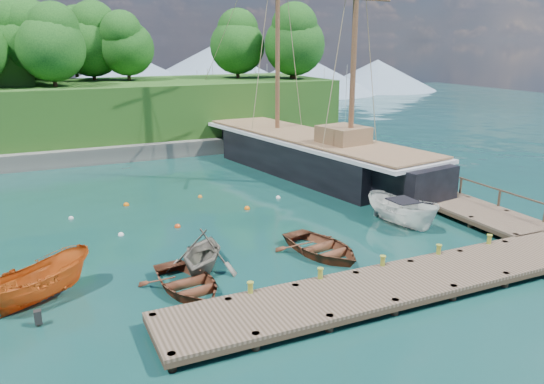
{
  "coord_description": "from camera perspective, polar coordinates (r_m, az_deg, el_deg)",
  "views": [
    {
      "loc": [
        -10.78,
        -21.84,
        9.7
      ],
      "look_at": [
        0.43,
        2.62,
        2.0
      ],
      "focal_mm": 35.0,
      "sensor_mm": 36.0,
      "label": 1
    }
  ],
  "objects": [
    {
      "name": "bollard_1",
      "position": [
        21.68,
        5.17,
        -10.68
      ],
      "size": [
        0.26,
        0.26,
        0.45
      ],
      "primitive_type": "cylinder",
      "color": "olive",
      "rests_on": "ground"
    },
    {
      "name": "rowboat_0",
      "position": [
        21.99,
        -9.07,
        -10.41
      ],
      "size": [
        3.77,
        4.8,
        0.9
      ],
      "primitive_type": "imported",
      "rotation": [
        0.0,
        0.0,
        0.16
      ],
      "color": "#5A2E1C",
      "rests_on": "ground"
    },
    {
      "name": "mooring_buoy_3",
      "position": [
        33.88,
        0.67,
        -0.67
      ],
      "size": [
        0.3,
        0.3,
        0.3
      ],
      "primitive_type": "sphere",
      "color": "silver",
      "rests_on": "ground"
    },
    {
      "name": "rowboat_1",
      "position": [
        23.7,
        -7.45,
        -8.33
      ],
      "size": [
        4.64,
        4.83,
        1.96
      ],
      "primitive_type": "imported",
      "rotation": [
        0.0,
        0.0,
        -0.53
      ],
      "color": "#6B675A",
      "rests_on": "ground"
    },
    {
      "name": "bollard_4",
      "position": [
        26.96,
        22.14,
        -6.36
      ],
      "size": [
        0.26,
        0.26,
        0.45
      ],
      "primitive_type": "cylinder",
      "color": "olive",
      "rests_on": "ground"
    },
    {
      "name": "bollard_3",
      "position": [
        24.97,
        17.34,
        -7.66
      ],
      "size": [
        0.26,
        0.26,
        0.45
      ],
      "primitive_type": "cylinder",
      "color": "olive",
      "rests_on": "ground"
    },
    {
      "name": "mooring_buoy_1",
      "position": [
        29.13,
        -10.13,
        -3.74
      ],
      "size": [
        0.33,
        0.33,
        0.33
      ],
      "primitive_type": "sphere",
      "color": "#D04311",
      "rests_on": "ground"
    },
    {
      "name": "dock_east",
      "position": [
        37.6,
        12.66,
        1.31
      ],
      "size": [
        3.2,
        24.0,
        1.1
      ],
      "color": "#453728",
      "rests_on": "ground"
    },
    {
      "name": "schooner",
      "position": [
        40.1,
        4.15,
        3.74
      ],
      "size": [
        9.18,
        29.7,
        22.28
      ],
      "rotation": [
        0.0,
        0.0,
        0.17
      ],
      "color": "black",
      "rests_on": "ground"
    },
    {
      "name": "mooring_buoy_6",
      "position": [
        32.09,
        -20.8,
        -2.7
      ],
      "size": [
        0.28,
        0.28,
        0.28
      ],
      "primitive_type": "sphere",
      "color": "silver",
      "rests_on": "ground"
    },
    {
      "name": "mooring_buoy_0",
      "position": [
        28.6,
        -15.93,
        -4.5
      ],
      "size": [
        0.31,
        0.31,
        0.31
      ],
      "primitive_type": "sphere",
      "color": "white",
      "rests_on": "ground"
    },
    {
      "name": "bollard_0",
      "position": [
        20.5,
        -2.31,
        -12.28
      ],
      "size": [
        0.26,
        0.26,
        0.45
      ],
      "primitive_type": "cylinder",
      "color": "olive",
      "rests_on": "ground"
    },
    {
      "name": "mooring_buoy_2",
      "position": [
        31.74,
        -2.69,
        -1.84
      ],
      "size": [
        0.34,
        0.34,
        0.34
      ],
      "primitive_type": "sphere",
      "color": "orange",
      "rests_on": "ground"
    },
    {
      "name": "mooring_buoy_5",
      "position": [
        34.38,
        -7.74,
        -0.57
      ],
      "size": [
        0.28,
        0.28,
        0.28
      ],
      "primitive_type": "sphere",
      "color": "orange",
      "rests_on": "ground"
    },
    {
      "name": "mooring_buoy_4",
      "position": [
        33.6,
        -15.4,
        -1.4
      ],
      "size": [
        0.35,
        0.35,
        0.35
      ],
      "primitive_type": "sphere",
      "color": "#D76108",
      "rests_on": "ground"
    },
    {
      "name": "rowboat_2",
      "position": [
        25.25,
        5.34,
        -6.69
      ],
      "size": [
        4.08,
        5.1,
        0.94
      ],
      "primitive_type": "imported",
      "rotation": [
        0.0,
        0.0,
        0.19
      ],
      "color": "brown",
      "rests_on": "ground"
    },
    {
      "name": "cabin_boat_white",
      "position": [
        29.8,
        13.73,
        -3.5
      ],
      "size": [
        2.57,
        4.96,
        1.82
      ],
      "primitive_type": "imported",
      "rotation": [
        0.0,
        0.0,
        0.18
      ],
      "color": "white",
      "rests_on": "ground"
    },
    {
      "name": "dock_near",
      "position": [
        22.01,
        13.93,
        -9.43
      ],
      "size": [
        20.0,
        3.2,
        1.1
      ],
      "color": "#453728",
      "rests_on": "ground"
    },
    {
      "name": "bollard_2",
      "position": [
        23.19,
        11.71,
        -9.12
      ],
      "size": [
        0.26,
        0.26,
        0.45
      ],
      "primitive_type": "cylinder",
      "color": "olive",
      "rests_on": "ground"
    },
    {
      "name": "motorboat_orange",
      "position": [
        22.77,
        -23.65,
        -10.69
      ],
      "size": [
        4.81,
        3.75,
        1.76
      ],
      "primitive_type": "imported",
      "rotation": [
        0.0,
        0.0,
        2.09
      ],
      "color": "#C55316",
      "rests_on": "ground"
    },
    {
      "name": "headland",
      "position": [
        53.41,
        -27.22,
        9.77
      ],
      "size": [
        51.0,
        19.31,
        12.9
      ],
      "color": "#474744",
      "rests_on": "ground"
    },
    {
      "name": "distant_ridge",
      "position": [
        93.22,
        -15.62,
        12.11
      ],
      "size": [
        117.0,
        40.0,
        10.0
      ],
      "color": "#728CA5",
      "rests_on": "ground"
    },
    {
      "name": "ground",
      "position": [
        26.22,
        1.54,
        -5.75
      ],
      "size": [
        160.0,
        160.0,
        0.0
      ],
      "primitive_type": "plane",
      "color": "#10362F",
      "rests_on": "ground"
    }
  ]
}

